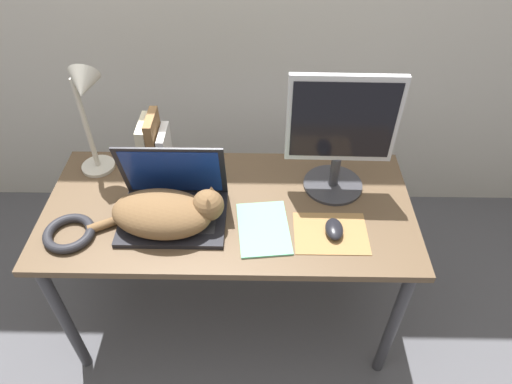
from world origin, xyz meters
name	(u,v)px	position (x,y,z in m)	size (l,w,h in m)	color
ground_plane	(231,375)	(0.00, 0.00, 0.00)	(12.00, 12.00, 0.00)	#4C4C51
desk	(229,220)	(0.00, 0.31, 0.62)	(1.35, 0.62, 0.70)	brown
laptop	(173,204)	(-0.19, 0.27, 0.75)	(0.37, 0.27, 0.28)	black
cat	(167,213)	(-0.20, 0.20, 0.77)	(0.48, 0.24, 0.15)	brown
external_monitor	(341,133)	(0.39, 0.43, 0.95)	(0.38, 0.22, 0.47)	#333338
mousepad	(331,233)	(0.36, 0.18, 0.70)	(0.25, 0.19, 0.00)	olive
computer_mouse	(334,229)	(0.37, 0.18, 0.72)	(0.06, 0.10, 0.04)	black
book_row	(154,148)	(-0.29, 0.51, 0.82)	(0.11, 0.15, 0.26)	beige
desk_lamp	(86,104)	(-0.50, 0.49, 1.02)	(0.17, 0.17, 0.47)	beige
cable_coil	(69,233)	(-0.53, 0.15, 0.72)	(0.17, 0.17, 0.03)	#232328
notepad	(263,228)	(0.13, 0.20, 0.71)	(0.20, 0.27, 0.01)	#6BBC93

